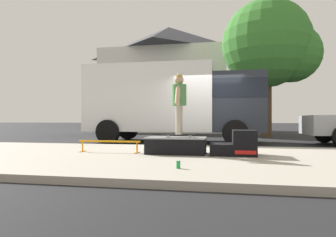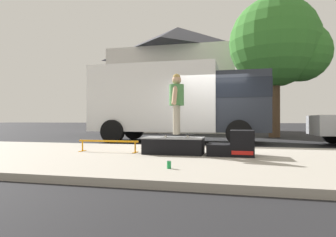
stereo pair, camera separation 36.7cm
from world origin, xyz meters
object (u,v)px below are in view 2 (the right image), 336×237
skater_kid (177,99)px  soda_can (169,165)px  kicker_ramp (235,145)px  box_truck (179,100)px  skate_box (174,145)px  grind_rail (108,143)px  street_tree_main (280,45)px  skateboard (177,135)px

skater_kid → soda_can: (0.27, -1.92, -1.20)m
kicker_ramp → skater_kid: (-1.29, -0.03, 1.04)m
soda_can → box_truck: box_truck is taller
skate_box → soda_can: bearing=-80.1°
kicker_ramp → grind_rail: kicker_ramp is taller
street_tree_main → soda_can: bearing=-106.7°
skate_box → grind_rail: 1.63m
grind_rail → soda_can: size_ratio=12.28×
skate_box → street_tree_main: (3.62, 9.00, 4.40)m
kicker_ramp → skateboard: size_ratio=1.23×
grind_rail → skateboard: (1.70, -0.02, 0.22)m
skate_box → grind_rail: bearing=-179.8°
skateboard → skater_kid: size_ratio=0.58×
grind_rail → soda_can: (1.97, -1.94, -0.15)m
soda_can → skater_kid: bearing=97.9°
soda_can → street_tree_main: size_ratio=0.02×
skateboard → street_tree_main: 10.55m
skate_box → skater_kid: 1.06m
skate_box → box_truck: (-0.82, 4.84, 1.38)m
grind_rail → street_tree_main: bearing=59.8°
grind_rail → skater_kid: bearing=-0.7°
skate_box → kicker_ramp: (1.36, -0.00, 0.03)m
grind_rail → skateboard: bearing=-0.7°
skateboard → grind_rail: bearing=179.3°
soda_can → grind_rail: bearing=135.5°
kicker_ramp → skateboard: kicker_ramp is taller
kicker_ramp → soda_can: (-1.03, -1.94, -0.17)m
skateboard → box_truck: 5.08m
grind_rail → street_tree_main: street_tree_main is taller
grind_rail → skateboard: skateboard is taller
kicker_ramp → box_truck: 5.48m
skater_kid → box_truck: size_ratio=0.20×
skateboard → street_tree_main: (3.55, 9.02, 4.17)m
box_truck → skater_kid: bearing=-79.7°
skateboard → box_truck: (-0.89, 4.87, 1.14)m
skater_kid → street_tree_main: 10.25m
skater_kid → street_tree_main: street_tree_main is taller
kicker_ramp → skateboard: 1.31m
soda_can → street_tree_main: (3.28, 10.94, 4.54)m
soda_can → skate_box: bearing=99.9°
kicker_ramp → grind_rail: bearing=-179.9°
kicker_ramp → grind_rail: 2.99m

